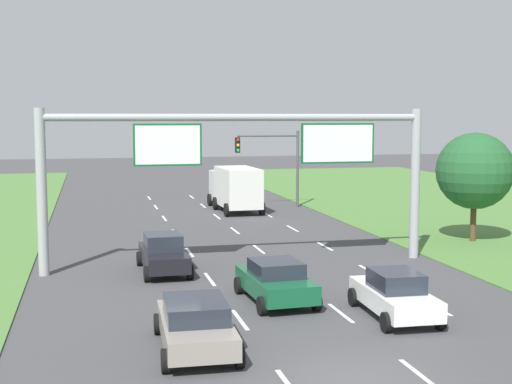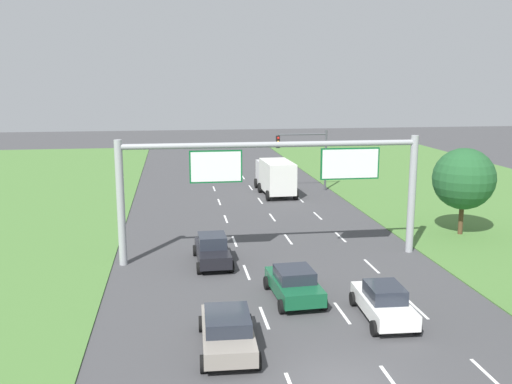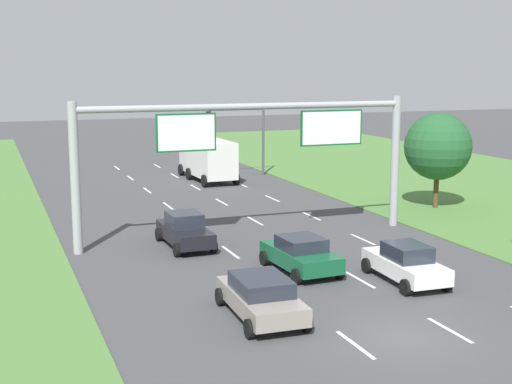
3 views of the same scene
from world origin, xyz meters
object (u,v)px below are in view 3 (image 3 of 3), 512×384
at_px(car_mid_lane, 406,263).
at_px(car_near_red, 261,296).
at_px(car_far_ahead, 301,254).
at_px(box_truck, 208,159).
at_px(car_lead_silver, 185,230).
at_px(traffic_light_mast, 240,127).
at_px(sign_gantry, 253,141).
at_px(roadside_tree_mid, 438,147).

bearing_deg(car_mid_lane, car_near_red, -163.19).
height_order(car_far_ahead, box_truck, box_truck).
bearing_deg(car_mid_lane, car_lead_silver, 130.30).
bearing_deg(traffic_light_mast, box_truck, -160.15).
bearing_deg(box_truck, car_lead_silver, -112.25).
relative_size(car_near_red, traffic_light_mast, 0.81).
height_order(car_mid_lane, traffic_light_mast, traffic_light_mast).
distance_m(car_near_red, box_truck, 30.23).
distance_m(sign_gantry, roadside_tree_mid, 13.46).
distance_m(car_mid_lane, roadside_tree_mid, 16.12).
distance_m(car_far_ahead, roadside_tree_mid, 16.64).
xyz_separation_m(car_far_ahead, box_truck, (3.54, 24.78, 0.91)).
bearing_deg(car_lead_silver, car_near_red, -92.12).
bearing_deg(roadside_tree_mid, sign_gantry, -166.57).
bearing_deg(car_mid_lane, sign_gantry, 110.65).
height_order(car_near_red, car_lead_silver, car_lead_silver).
bearing_deg(car_far_ahead, car_near_red, -131.02).
bearing_deg(car_near_red, roadside_tree_mid, 41.76).
bearing_deg(car_near_red, car_far_ahead, 54.02).
bearing_deg(car_far_ahead, roadside_tree_mid, 32.39).
bearing_deg(box_truck, car_far_ahead, -100.18).
height_order(car_mid_lane, roadside_tree_mid, roadside_tree_mid).
xyz_separation_m(car_mid_lane, car_far_ahead, (-3.34, 2.79, -0.00)).
relative_size(car_far_ahead, roadside_tree_mid, 0.73).
bearing_deg(car_near_red, sign_gantry, 72.57).
bearing_deg(car_mid_lane, roadside_tree_mid, 53.11).
bearing_deg(sign_gantry, car_mid_lane, -71.56).
distance_m(car_lead_silver, car_mid_lane, 10.97).
relative_size(car_mid_lane, traffic_light_mast, 0.77).
bearing_deg(roadside_tree_mid, car_lead_silver, -167.69).
bearing_deg(car_near_red, box_truck, 78.32).
bearing_deg(traffic_light_mast, car_lead_silver, -116.46).
height_order(car_lead_silver, roadside_tree_mid, roadside_tree_mid).
bearing_deg(car_lead_silver, car_mid_lane, -53.20).
bearing_deg(car_near_red, car_mid_lane, 16.54).
xyz_separation_m(car_near_red, roadside_tree_mid, (16.90, 14.09, 3.02)).
distance_m(car_near_red, car_lead_silver, 10.44).
xyz_separation_m(car_lead_silver, roadside_tree_mid, (16.75, 3.65, 2.98)).
bearing_deg(roadside_tree_mid, car_mid_lane, -129.10).
relative_size(car_near_red, car_mid_lane, 1.05).
relative_size(car_near_red, roadside_tree_mid, 0.78).
bearing_deg(car_far_ahead, car_lead_silver, 117.27).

